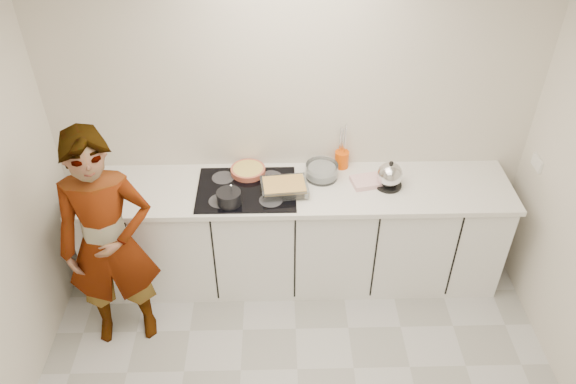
{
  "coord_description": "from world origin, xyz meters",
  "views": [
    {
      "loc": [
        -0.12,
        -2.01,
        3.42
      ],
      "look_at": [
        -0.05,
        1.05,
        1.05
      ],
      "focal_mm": 35.0,
      "sensor_mm": 36.0,
      "label": 1
    }
  ],
  "objects_px": {
    "mixing_bowl": "(322,172)",
    "cook": "(109,244)",
    "tart_dish": "(248,170)",
    "kettle": "(390,176)",
    "baking_dish": "(284,187)",
    "hob": "(247,189)",
    "saucepan": "(229,198)",
    "utensil_crock": "(342,159)"
  },
  "relations": [
    {
      "from": "tart_dish",
      "to": "baking_dish",
      "type": "xyz_separation_m",
      "value": [
        0.27,
        -0.23,
        0.01
      ]
    },
    {
      "from": "kettle",
      "to": "utensil_crock",
      "type": "bearing_deg",
      "value": 141.34
    },
    {
      "from": "kettle",
      "to": "cook",
      "type": "height_order",
      "value": "cook"
    },
    {
      "from": "mixing_bowl",
      "to": "kettle",
      "type": "relative_size",
      "value": 1.38
    },
    {
      "from": "cook",
      "to": "mixing_bowl",
      "type": "bearing_deg",
      "value": 15.1
    },
    {
      "from": "kettle",
      "to": "cook",
      "type": "bearing_deg",
      "value": -164.48
    },
    {
      "from": "tart_dish",
      "to": "kettle",
      "type": "xyz_separation_m",
      "value": [
        1.04,
        -0.17,
        0.06
      ]
    },
    {
      "from": "mixing_bowl",
      "to": "cook",
      "type": "relative_size",
      "value": 0.18
    },
    {
      "from": "hob",
      "to": "baking_dish",
      "type": "xyz_separation_m",
      "value": [
        0.28,
        -0.03,
        0.04
      ]
    },
    {
      "from": "hob",
      "to": "utensil_crock",
      "type": "distance_m",
      "value": 0.78
    },
    {
      "from": "hob",
      "to": "cook",
      "type": "relative_size",
      "value": 0.41
    },
    {
      "from": "cook",
      "to": "utensil_crock",
      "type": "bearing_deg",
      "value": 16.91
    },
    {
      "from": "mixing_bowl",
      "to": "baking_dish",
      "type": "bearing_deg",
      "value": -147.78
    },
    {
      "from": "mixing_bowl",
      "to": "saucepan",
      "type": "bearing_deg",
      "value": -155.15
    },
    {
      "from": "tart_dish",
      "to": "mixing_bowl",
      "type": "distance_m",
      "value": 0.56
    },
    {
      "from": "mixing_bowl",
      "to": "kettle",
      "type": "height_order",
      "value": "kettle"
    },
    {
      "from": "hob",
      "to": "mixing_bowl",
      "type": "distance_m",
      "value": 0.58
    },
    {
      "from": "tart_dish",
      "to": "saucepan",
      "type": "distance_m",
      "value": 0.38
    },
    {
      "from": "tart_dish",
      "to": "baking_dish",
      "type": "distance_m",
      "value": 0.36
    },
    {
      "from": "mixing_bowl",
      "to": "kettle",
      "type": "bearing_deg",
      "value": -14.1
    },
    {
      "from": "baking_dish",
      "to": "mixing_bowl",
      "type": "height_order",
      "value": "mixing_bowl"
    },
    {
      "from": "mixing_bowl",
      "to": "utensil_crock",
      "type": "height_order",
      "value": "utensil_crock"
    },
    {
      "from": "utensil_crock",
      "to": "cook",
      "type": "bearing_deg",
      "value": -153.75
    },
    {
      "from": "tart_dish",
      "to": "saucepan",
      "type": "bearing_deg",
      "value": -108.38
    },
    {
      "from": "mixing_bowl",
      "to": "cook",
      "type": "bearing_deg",
      "value": -155.56
    },
    {
      "from": "hob",
      "to": "tart_dish",
      "type": "bearing_deg",
      "value": 88.34
    },
    {
      "from": "hob",
      "to": "tart_dish",
      "type": "height_order",
      "value": "tart_dish"
    },
    {
      "from": "mixing_bowl",
      "to": "cook",
      "type": "distance_m",
      "value": 1.61
    },
    {
      "from": "hob",
      "to": "mixing_bowl",
      "type": "height_order",
      "value": "mixing_bowl"
    },
    {
      "from": "hob",
      "to": "saucepan",
      "type": "xyz_separation_m",
      "value": [
        -0.12,
        -0.16,
        0.06
      ]
    },
    {
      "from": "utensil_crock",
      "to": "hob",
      "type": "bearing_deg",
      "value": -158.49
    },
    {
      "from": "saucepan",
      "to": "mixing_bowl",
      "type": "bearing_deg",
      "value": 24.85
    },
    {
      "from": "tart_dish",
      "to": "saucepan",
      "type": "xyz_separation_m",
      "value": [
        -0.12,
        -0.36,
        0.02
      ]
    },
    {
      "from": "baking_dish",
      "to": "mixing_bowl",
      "type": "distance_m",
      "value": 0.34
    },
    {
      "from": "saucepan",
      "to": "mixing_bowl",
      "type": "distance_m",
      "value": 0.75
    },
    {
      "from": "saucepan",
      "to": "kettle",
      "type": "height_order",
      "value": "kettle"
    },
    {
      "from": "saucepan",
      "to": "utensil_crock",
      "type": "relative_size",
      "value": 1.52
    },
    {
      "from": "hob",
      "to": "kettle",
      "type": "height_order",
      "value": "kettle"
    },
    {
      "from": "hob",
      "to": "tart_dish",
      "type": "relative_size",
      "value": 2.25
    },
    {
      "from": "kettle",
      "to": "hob",
      "type": "bearing_deg",
      "value": -178.55
    },
    {
      "from": "hob",
      "to": "tart_dish",
      "type": "xyz_separation_m",
      "value": [
        0.01,
        0.2,
        0.03
      ]
    },
    {
      "from": "saucepan",
      "to": "baking_dish",
      "type": "bearing_deg",
      "value": 18.83
    }
  ]
}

